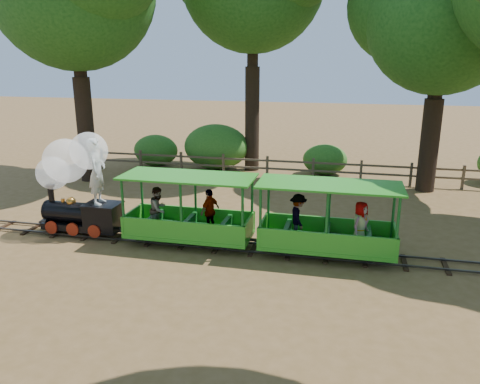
% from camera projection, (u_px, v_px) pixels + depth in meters
% --- Properties ---
extents(ground, '(90.00, 90.00, 0.00)m').
position_uv_depth(ground, '(253.00, 250.00, 12.97)').
color(ground, olive).
rests_on(ground, ground).
extents(track, '(22.00, 1.00, 0.10)m').
position_uv_depth(track, '(253.00, 248.00, 12.95)').
color(track, '#3F3D3A').
rests_on(track, ground).
extents(locomotive, '(2.75, 1.29, 3.16)m').
position_uv_depth(locomotive, '(74.00, 176.00, 13.71)').
color(locomotive, black).
rests_on(locomotive, ground).
extents(carriage_front, '(3.69, 1.51, 1.92)m').
position_uv_depth(carriage_front, '(186.00, 217.00, 13.16)').
color(carriage_front, green).
rests_on(carriage_front, track).
extents(carriage_rear, '(3.69, 1.51, 1.92)m').
position_uv_depth(carriage_rear, '(325.00, 227.00, 12.34)').
color(carriage_rear, green).
rests_on(carriage_rear, track).
extents(oak_ne, '(6.99, 6.15, 9.33)m').
position_uv_depth(oak_ne, '(443.00, 10.00, 17.00)').
color(oak_ne, '#2D2116').
rests_on(oak_ne, ground).
extents(fence, '(18.10, 0.10, 1.00)m').
position_uv_depth(fence, '(290.00, 167.00, 20.30)').
color(fence, brown).
rests_on(fence, ground).
extents(shrub_west, '(2.20, 1.69, 1.52)m').
position_uv_depth(shrub_west, '(156.00, 150.00, 22.94)').
color(shrub_west, '#2D6B1E').
rests_on(shrub_west, ground).
extents(shrub_mid_w, '(3.08, 2.37, 2.13)m').
position_uv_depth(shrub_mid_w, '(216.00, 147.00, 22.19)').
color(shrub_mid_w, '#2D6B1E').
rests_on(shrub_mid_w, ground).
extents(shrub_mid_e, '(1.99, 1.53, 1.38)m').
position_uv_depth(shrub_mid_e, '(325.00, 160.00, 21.18)').
color(shrub_mid_e, '#2D6B1E').
rests_on(shrub_mid_e, ground).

